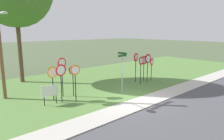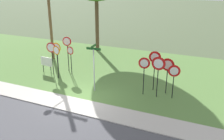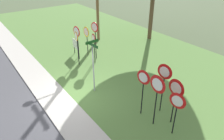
# 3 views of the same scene
# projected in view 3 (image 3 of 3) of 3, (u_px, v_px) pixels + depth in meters

# --- Properties ---
(ground_plane) EXTENTS (160.00, 160.00, 0.00)m
(ground_plane) POSITION_uv_depth(u_px,v_px,m) (71.00, 98.00, 11.74)
(ground_plane) COLOR #4C5B3D
(sidewalk_strip) EXTENTS (44.00, 1.60, 0.06)m
(sidewalk_strip) POSITION_uv_depth(u_px,v_px,m) (58.00, 102.00, 11.32)
(sidewalk_strip) COLOR #BCB7AD
(sidewalk_strip) RESTS_ON ground_plane
(grass_median) EXTENTS (44.00, 12.00, 0.04)m
(grass_median) POSITION_uv_depth(u_px,v_px,m) (149.00, 67.00, 14.83)
(grass_median) COLOR #567F3D
(grass_median) RESTS_ON ground_plane
(stop_sign_near_left) EXTENTS (0.61, 0.14, 2.21)m
(stop_sign_near_left) POSITION_uv_depth(u_px,v_px,m) (94.00, 43.00, 14.60)
(stop_sign_near_left) COLOR black
(stop_sign_near_left) RESTS_ON grass_median
(stop_sign_near_right) EXTENTS (0.64, 0.14, 2.46)m
(stop_sign_near_right) POSITION_uv_depth(u_px,v_px,m) (77.00, 41.00, 14.29)
(stop_sign_near_right) COLOR black
(stop_sign_near_right) RESTS_ON grass_median
(stop_sign_far_left) EXTENTS (0.70, 0.14, 2.79)m
(stop_sign_far_left) POSITION_uv_depth(u_px,v_px,m) (95.00, 33.00, 15.03)
(stop_sign_far_left) COLOR black
(stop_sign_far_left) RESTS_ON grass_median
(stop_sign_far_center) EXTENTS (0.76, 0.12, 2.53)m
(stop_sign_far_center) POSITION_uv_depth(u_px,v_px,m) (77.00, 36.00, 15.03)
(stop_sign_far_center) COLOR black
(stop_sign_far_center) RESTS_ON grass_median
(stop_sign_far_right) EXTENTS (0.77, 0.09, 2.30)m
(stop_sign_far_right) POSITION_uv_depth(u_px,v_px,m) (87.00, 35.00, 15.67)
(stop_sign_far_right) COLOR black
(stop_sign_far_right) RESTS_ON grass_median
(yield_sign_near_left) EXTENTS (0.76, 0.15, 2.65)m
(yield_sign_near_left) POSITION_uv_depth(u_px,v_px,m) (164.00, 77.00, 9.76)
(yield_sign_near_left) COLOR black
(yield_sign_near_left) RESTS_ON grass_median
(yield_sign_near_right) EXTENTS (0.72, 0.16, 2.15)m
(yield_sign_near_right) POSITION_uv_depth(u_px,v_px,m) (177.00, 105.00, 8.60)
(yield_sign_near_right) COLOR black
(yield_sign_near_right) RESTS_ON grass_median
(yield_sign_far_left) EXTENTS (0.82, 0.10, 2.36)m
(yield_sign_far_left) POSITION_uv_depth(u_px,v_px,m) (176.00, 92.00, 9.13)
(yield_sign_far_left) COLOR black
(yield_sign_far_left) RESTS_ON grass_median
(yield_sign_far_right) EXTENTS (0.84, 0.10, 2.62)m
(yield_sign_far_right) POSITION_uv_depth(u_px,v_px,m) (157.00, 89.00, 8.93)
(yield_sign_far_right) COLOR black
(yield_sign_far_right) RESTS_ON grass_median
(yield_sign_center) EXTENTS (0.71, 0.14, 2.46)m
(yield_sign_center) POSITION_uv_depth(u_px,v_px,m) (143.00, 82.00, 9.64)
(yield_sign_center) COLOR black
(yield_sign_center) RESTS_ON grass_median
(street_name_post) EXTENTS (0.96, 0.81, 3.10)m
(street_name_post) POSITION_uv_depth(u_px,v_px,m) (93.00, 62.00, 11.39)
(street_name_post) COLOR #9EA0A8
(street_name_post) RESTS_ON grass_median
(notice_board) EXTENTS (1.10, 0.12, 1.25)m
(notice_board) POSITION_uv_depth(u_px,v_px,m) (76.00, 45.00, 16.13)
(notice_board) COLOR black
(notice_board) RESTS_ON grass_median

